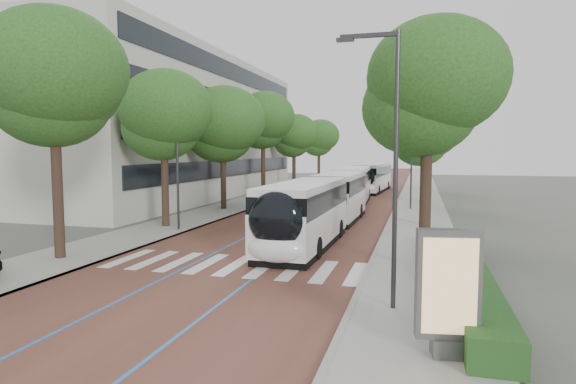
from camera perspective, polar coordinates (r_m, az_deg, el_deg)
name	(u,v)px	position (r m, az deg, el deg)	size (l,w,h in m)	color
ground	(220,271)	(19.32, -8.01, -9.31)	(160.00, 160.00, 0.00)	#51544C
road	(355,190)	(57.85, 7.92, 0.24)	(11.00, 140.00, 0.02)	brown
sidewalk_left	(294,188)	(59.28, 0.71, 0.45)	(4.00, 140.00, 0.12)	gray
sidewalk_right	(420,191)	(57.36, 15.36, 0.12)	(4.00, 140.00, 0.12)	gray
kerb_left	(309,189)	(58.83, 2.50, 0.41)	(0.20, 140.00, 0.14)	gray
kerb_right	(403,191)	(57.39, 13.47, 0.17)	(0.20, 140.00, 0.14)	gray
zebra_crossing	(235,265)	(20.13, -6.34, -8.63)	(10.55, 3.60, 0.01)	silver
lane_line_left	(341,190)	(58.07, 6.35, 0.29)	(0.12, 126.00, 0.01)	blue
lane_line_right	(368,190)	(57.66, 9.49, 0.22)	(0.12, 126.00, 0.01)	blue
office_building	(154,129)	(52.65, -15.54, 7.26)	(18.11, 40.00, 14.00)	#A9A89C
hedge	(467,274)	(17.75, 20.42, -9.13)	(1.20, 14.00, 0.80)	#164119
streetlight_near	(390,148)	(14.19, 11.95, 5.13)	(1.82, 0.20, 8.00)	#2E2E31
streetlight_far	(409,149)	(39.17, 14.19, 4.94)	(1.82, 0.20, 8.00)	#2E2E31
lamp_post_left	(177,161)	(28.60, -12.98, 3.59)	(0.14, 0.14, 8.00)	#2E2E31
trees_left	(249,128)	(43.74, -4.69, 7.62)	(6.22, 60.82, 10.03)	black
trees_right	(424,130)	(41.72, 15.81, 7.12)	(5.73, 47.47, 9.22)	black
lead_bus	(322,206)	(27.09, 4.01, -1.65)	(2.85, 18.44, 3.20)	black
bus_queued_0	(353,186)	(42.38, 7.65, 0.71)	(3.13, 12.51, 3.20)	white
bus_queued_1	(373,178)	(55.36, 10.00, 1.68)	(3.33, 12.54, 3.20)	white
ad_panel	(448,290)	(11.50, 18.40, -11.01)	(1.44, 0.63, 2.90)	#59595B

